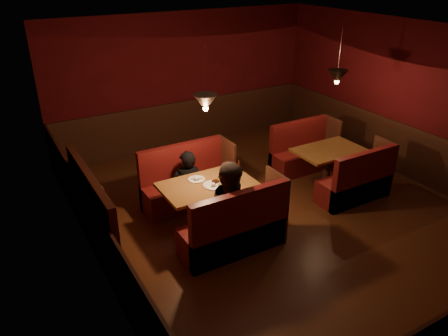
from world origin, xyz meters
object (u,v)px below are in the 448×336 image
main_table (208,193)px  second_table (328,158)px  diner_b (233,195)px  main_bench_far (187,186)px  main_bench_near (236,232)px  second_bench_far (302,154)px  second_bench_near (357,184)px  diner_a (187,171)px

main_table → second_table: size_ratio=1.14×
diner_b → main_bench_far: bearing=69.9°
main_bench_far → main_bench_near: 1.61m
second_bench_far → second_bench_near: same height
second_bench_far → diner_a: 2.74m
main_bench_near → second_table: bearing=20.4°
main_bench_near → diner_b: size_ratio=0.92×
diner_a → diner_b: 1.25m
main_bench_near → diner_a: 1.46m
second_bench_near → diner_b: diner_b is taller
main_table → diner_b: size_ratio=0.84×
second_bench_near → second_bench_far: bearing=90.0°
diner_a → second_bench_far: bearing=-155.2°
second_table → diner_b: (-2.54, -0.79, 0.32)m
second_bench_near → second_table: bearing=92.2°
diner_b → second_bench_far: bearing=9.0°
second_bench_far → main_bench_near: bearing=-146.9°
second_bench_far → diner_b: (-2.57, -1.54, 0.53)m
main_table → second_bench_near: bearing=-12.7°
main_table → second_bench_far: 2.80m
diner_b → main_bench_near: bearing=-126.7°
diner_b → second_bench_near: bearing=-20.8°
second_bench_far → diner_b: 3.04m
second_bench_near → main_bench_near: bearing=-175.3°
main_bench_far → second_bench_near: main_bench_far is taller
second_table → second_bench_near: size_ratio=0.90×
second_bench_far → diner_a: (-2.69, -0.30, 0.40)m
main_bench_near → main_table: bearing=91.1°
main_table → second_bench_far: size_ratio=1.03×
second_bench_near → diner_b: size_ratio=0.82×
main_bench_far → second_table: (2.59, -0.65, 0.18)m
second_bench_near → diner_a: (-2.69, 1.20, 0.40)m
main_bench_far → diner_a: diner_a is taller
main_table → main_bench_near: bearing=-88.9°
main_bench_far → main_bench_near: size_ratio=1.00×
main_bench_far → second_bench_far: bearing=2.1°
main_bench_near → second_table: size_ratio=1.25×
diner_a → main_table: bearing=114.0°
main_bench_far → second_bench_near: (2.62, -1.40, -0.02)m
main_bench_near → second_bench_far: bearing=33.1°
main_table → second_bench_far: bearing=18.9°
diner_a → diner_b: (0.12, -1.24, 0.13)m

